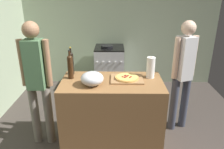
{
  "coord_description": "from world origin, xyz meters",
  "views": [
    {
      "loc": [
        0.02,
        -1.72,
        1.98
      ],
      "look_at": [
        -0.01,
        0.86,
        0.97
      ],
      "focal_mm": 35.1,
      "sensor_mm": 36.0,
      "label": 1
    }
  ],
  "objects_px": {
    "wine_bottle_green": "(71,62)",
    "person_in_stripes": "(37,78)",
    "person_in_red": "(183,71)",
    "pizza": "(127,77)",
    "stove": "(109,68)",
    "paper_towel_roll": "(151,68)",
    "mixing_bowl": "(92,79)",
    "wine_bottle_clear": "(70,66)"
  },
  "relations": [
    {
      "from": "wine_bottle_green",
      "to": "wine_bottle_clear",
      "type": "height_order",
      "value": "same"
    },
    {
      "from": "wine_bottle_green",
      "to": "pizza",
      "type": "bearing_deg",
      "value": -14.77
    },
    {
      "from": "mixing_bowl",
      "to": "paper_towel_roll",
      "type": "height_order",
      "value": "paper_towel_roll"
    },
    {
      "from": "pizza",
      "to": "wine_bottle_clear",
      "type": "bearing_deg",
      "value": 176.68
    },
    {
      "from": "stove",
      "to": "person_in_red",
      "type": "bearing_deg",
      "value": -52.42
    },
    {
      "from": "stove",
      "to": "person_in_red",
      "type": "height_order",
      "value": "person_in_red"
    },
    {
      "from": "stove",
      "to": "person_in_red",
      "type": "distance_m",
      "value": 1.8
    },
    {
      "from": "pizza",
      "to": "person_in_stripes",
      "type": "distance_m",
      "value": 1.12
    },
    {
      "from": "stove",
      "to": "mixing_bowl",
      "type": "bearing_deg",
      "value": -94.79
    },
    {
      "from": "paper_towel_roll",
      "to": "person_in_stripes",
      "type": "bearing_deg",
      "value": -175.76
    },
    {
      "from": "pizza",
      "to": "person_in_red",
      "type": "xyz_separation_m",
      "value": [
        0.8,
        0.34,
        -0.03
      ]
    },
    {
      "from": "person_in_red",
      "to": "pizza",
      "type": "bearing_deg",
      "value": -157.31
    },
    {
      "from": "mixing_bowl",
      "to": "wine_bottle_clear",
      "type": "bearing_deg",
      "value": 144.39
    },
    {
      "from": "wine_bottle_green",
      "to": "wine_bottle_clear",
      "type": "distance_m",
      "value": 0.15
    },
    {
      "from": "person_in_stripes",
      "to": "wine_bottle_clear",
      "type": "bearing_deg",
      "value": 9.04
    },
    {
      "from": "stove",
      "to": "person_in_red",
      "type": "relative_size",
      "value": 0.59
    },
    {
      "from": "mixing_bowl",
      "to": "person_in_red",
      "type": "bearing_deg",
      "value": 22.44
    },
    {
      "from": "stove",
      "to": "person_in_stripes",
      "type": "relative_size",
      "value": 0.57
    },
    {
      "from": "wine_bottle_green",
      "to": "stove",
      "type": "distance_m",
      "value": 1.71
    },
    {
      "from": "person_in_red",
      "to": "wine_bottle_green",
      "type": "bearing_deg",
      "value": -174.59
    },
    {
      "from": "person_in_stripes",
      "to": "person_in_red",
      "type": "distance_m",
      "value": 1.95
    },
    {
      "from": "pizza",
      "to": "person_in_stripes",
      "type": "height_order",
      "value": "person_in_stripes"
    },
    {
      "from": "wine_bottle_clear",
      "to": "mixing_bowl",
      "type": "bearing_deg",
      "value": -35.61
    },
    {
      "from": "wine_bottle_green",
      "to": "mixing_bowl",
      "type": "bearing_deg",
      "value": -49.42
    },
    {
      "from": "wine_bottle_green",
      "to": "person_in_stripes",
      "type": "relative_size",
      "value": 0.22
    },
    {
      "from": "paper_towel_roll",
      "to": "person_in_stripes",
      "type": "height_order",
      "value": "person_in_stripes"
    },
    {
      "from": "mixing_bowl",
      "to": "paper_towel_roll",
      "type": "relative_size",
      "value": 0.99
    },
    {
      "from": "mixing_bowl",
      "to": "paper_towel_roll",
      "type": "distance_m",
      "value": 0.76
    },
    {
      "from": "wine_bottle_green",
      "to": "paper_towel_roll",
      "type": "bearing_deg",
      "value": -6.1
    },
    {
      "from": "mixing_bowl",
      "to": "stove",
      "type": "relative_size",
      "value": 0.29
    },
    {
      "from": "stove",
      "to": "wine_bottle_green",
      "type": "bearing_deg",
      "value": -106.97
    },
    {
      "from": "person_in_stripes",
      "to": "wine_bottle_green",
      "type": "bearing_deg",
      "value": 28.54
    },
    {
      "from": "pizza",
      "to": "person_in_red",
      "type": "relative_size",
      "value": 0.18
    },
    {
      "from": "stove",
      "to": "person_in_stripes",
      "type": "bearing_deg",
      "value": -116.33
    },
    {
      "from": "wine_bottle_clear",
      "to": "person_in_stripes",
      "type": "height_order",
      "value": "person_in_stripes"
    },
    {
      "from": "wine_bottle_clear",
      "to": "stove",
      "type": "relative_size",
      "value": 0.39
    },
    {
      "from": "mixing_bowl",
      "to": "wine_bottle_green",
      "type": "distance_m",
      "value": 0.48
    },
    {
      "from": "mixing_bowl",
      "to": "stove",
      "type": "distance_m",
      "value": 1.97
    },
    {
      "from": "paper_towel_roll",
      "to": "wine_bottle_green",
      "type": "bearing_deg",
      "value": 173.9
    },
    {
      "from": "mixing_bowl",
      "to": "wine_bottle_clear",
      "type": "height_order",
      "value": "wine_bottle_clear"
    },
    {
      "from": "wine_bottle_clear",
      "to": "person_in_stripes",
      "type": "distance_m",
      "value": 0.44
    },
    {
      "from": "wine_bottle_clear",
      "to": "pizza",
      "type": "bearing_deg",
      "value": -3.32
    }
  ]
}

